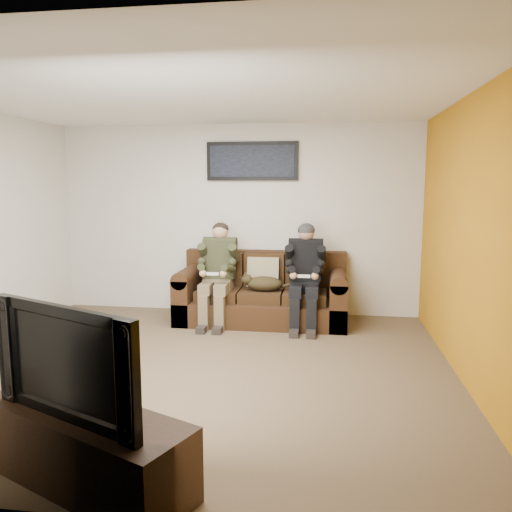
% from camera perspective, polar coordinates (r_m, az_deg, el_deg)
% --- Properties ---
extents(floor, '(5.00, 5.00, 0.00)m').
position_cam_1_polar(floor, '(5.07, -6.77, -12.57)').
color(floor, brown).
rests_on(floor, ground).
extents(ceiling, '(5.00, 5.00, 0.00)m').
position_cam_1_polar(ceiling, '(4.80, -7.32, 17.83)').
color(ceiling, silver).
rests_on(ceiling, ground).
extents(wall_back, '(5.00, 0.00, 5.00)m').
position_cam_1_polar(wall_back, '(6.95, -2.16, 4.16)').
color(wall_back, beige).
rests_on(wall_back, ground).
extents(wall_front, '(5.00, 0.00, 5.00)m').
position_cam_1_polar(wall_front, '(2.68, -19.75, -2.89)').
color(wall_front, beige).
rests_on(wall_front, ground).
extents(wall_right, '(0.00, 4.50, 4.50)m').
position_cam_1_polar(wall_right, '(4.76, 23.41, 1.60)').
color(wall_right, beige).
rests_on(wall_right, ground).
extents(accent_wall_right, '(0.00, 4.50, 4.50)m').
position_cam_1_polar(accent_wall_right, '(4.76, 23.29, 1.61)').
color(accent_wall_right, '#BA7812').
rests_on(accent_wall_right, ground).
extents(sofa, '(2.18, 0.94, 0.89)m').
position_cam_1_polar(sofa, '(6.61, 0.78, -4.49)').
color(sofa, '#362010').
rests_on(sofa, ground).
extents(throw_pillow, '(0.42, 0.20, 0.41)m').
position_cam_1_polar(throw_pillow, '(6.59, 0.83, -1.89)').
color(throw_pillow, '#948760').
rests_on(throw_pillow, sofa).
extents(throw_blanket, '(0.45, 0.22, 0.08)m').
position_cam_1_polar(throw_blanket, '(6.90, -4.37, 0.70)').
color(throw_blanket, '#BDB28B').
rests_on(throw_blanket, sofa).
extents(person_left, '(0.51, 0.87, 1.29)m').
position_cam_1_polar(person_left, '(6.46, -4.37, -1.30)').
color(person_left, '#716147').
rests_on(person_left, sofa).
extents(person_right, '(0.51, 0.86, 1.30)m').
position_cam_1_polar(person_right, '(6.31, 5.64, -1.51)').
color(person_right, black).
rests_on(person_right, sofa).
extents(cat, '(0.66, 0.26, 0.24)m').
position_cam_1_polar(cat, '(6.38, 0.77, -3.13)').
color(cat, '#403319').
rests_on(cat, sofa).
extents(framed_poster, '(1.25, 0.05, 0.52)m').
position_cam_1_polar(framed_poster, '(6.87, -0.45, 10.79)').
color(framed_poster, black).
rests_on(framed_poster, wall_back).
extents(tv_stand, '(1.50, 1.01, 0.45)m').
position_cam_1_polar(tv_stand, '(3.37, -18.98, -20.00)').
color(tv_stand, black).
rests_on(tv_stand, ground).
extents(television, '(1.13, 0.61, 0.67)m').
position_cam_1_polar(television, '(3.14, -19.47, -10.91)').
color(television, black).
rests_on(television, tv_stand).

